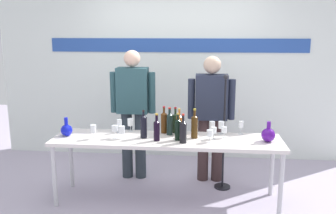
% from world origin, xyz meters
% --- Properties ---
extents(ground_plane, '(10.00, 10.00, 0.00)m').
position_xyz_m(ground_plane, '(0.00, 0.00, 0.00)').
color(ground_plane, '#B6ABC1').
extents(back_wall, '(5.43, 0.11, 3.00)m').
position_xyz_m(back_wall, '(0.00, 1.58, 1.50)').
color(back_wall, white).
rests_on(back_wall, ground).
extents(display_table, '(2.56, 0.62, 0.74)m').
position_xyz_m(display_table, '(0.00, 0.00, 0.69)').
color(display_table, silver).
rests_on(display_table, ground).
extents(decanter_blue_left, '(0.13, 0.13, 0.22)m').
position_xyz_m(decanter_blue_left, '(-1.15, -0.01, 0.82)').
color(decanter_blue_left, '#1019C0').
rests_on(decanter_blue_left, display_table).
extents(decanter_blue_right, '(0.15, 0.15, 0.22)m').
position_xyz_m(decanter_blue_right, '(1.11, -0.01, 0.82)').
color(decanter_blue_right, '#4F128E').
rests_on(decanter_blue_right, display_table).
extents(presenter_left, '(0.58, 0.22, 1.68)m').
position_xyz_m(presenter_left, '(-0.50, 0.64, 0.96)').
color(presenter_left, '#2A333A').
rests_on(presenter_left, ground).
extents(presenter_right, '(0.59, 0.22, 1.62)m').
position_xyz_m(presenter_right, '(0.50, 0.64, 0.92)').
color(presenter_right, '#3C292A').
rests_on(presenter_right, ground).
extents(wine_bottle_0, '(0.06, 0.06, 0.31)m').
position_xyz_m(wine_bottle_0, '(0.13, 0.15, 0.87)').
color(wine_bottle_0, '#CA6625').
rests_on(wine_bottle_0, display_table).
extents(wine_bottle_1, '(0.08, 0.08, 0.32)m').
position_xyz_m(wine_bottle_1, '(0.19, -0.14, 0.88)').
color(wine_bottle_1, black).
rests_on(wine_bottle_1, display_table).
extents(wine_bottle_2, '(0.07, 0.07, 0.30)m').
position_xyz_m(wine_bottle_2, '(-0.10, -0.09, 0.87)').
color(wine_bottle_2, black).
rests_on(wine_bottle_2, display_table).
extents(wine_bottle_3, '(0.07, 0.07, 0.32)m').
position_xyz_m(wine_bottle_3, '(-0.26, -0.00, 0.88)').
color(wine_bottle_3, black).
rests_on(wine_bottle_3, display_table).
extents(wine_bottle_4, '(0.07, 0.07, 0.31)m').
position_xyz_m(wine_bottle_4, '(0.08, 0.25, 0.87)').
color(wine_bottle_4, '#233820').
rests_on(wine_bottle_4, display_table).
extents(wine_bottle_5, '(0.07, 0.07, 0.32)m').
position_xyz_m(wine_bottle_5, '(0.02, 0.15, 0.88)').
color(wine_bottle_5, black).
rests_on(wine_bottle_5, display_table).
extents(wine_bottle_6, '(0.07, 0.07, 0.34)m').
position_xyz_m(wine_bottle_6, '(0.31, 0.05, 0.89)').
color(wine_bottle_6, '#432A0D').
rests_on(wine_bottle_6, display_table).
extents(wine_bottle_7, '(0.07, 0.07, 0.30)m').
position_xyz_m(wine_bottle_7, '(0.13, -0.05, 0.87)').
color(wine_bottle_7, black).
rests_on(wine_bottle_7, display_table).
extents(wine_bottle_8, '(0.07, 0.07, 0.32)m').
position_xyz_m(wine_bottle_8, '(-0.05, 0.22, 0.88)').
color(wine_bottle_8, '#552E0F').
rests_on(wine_bottle_8, display_table).
extents(wine_glass_left_0, '(0.07, 0.07, 0.15)m').
position_xyz_m(wine_glass_left_0, '(-0.46, 0.25, 0.85)').
color(wine_glass_left_0, white).
rests_on(wine_glass_left_0, display_table).
extents(wine_glass_left_1, '(0.07, 0.07, 0.15)m').
position_xyz_m(wine_glass_left_1, '(-0.58, -0.04, 0.85)').
color(wine_glass_left_1, white).
rests_on(wine_glass_left_1, display_table).
extents(wine_glass_left_2, '(0.07, 0.07, 0.14)m').
position_xyz_m(wine_glass_left_2, '(-0.50, -0.06, 0.84)').
color(wine_glass_left_2, white).
rests_on(wine_glass_left_2, display_table).
extents(wine_glass_left_3, '(0.06, 0.06, 0.16)m').
position_xyz_m(wine_glass_left_3, '(-0.58, 0.19, 0.86)').
color(wine_glass_left_3, white).
rests_on(wine_glass_left_3, display_table).
extents(wine_glass_left_4, '(0.06, 0.06, 0.16)m').
position_xyz_m(wine_glass_left_4, '(-0.81, -0.09, 0.86)').
color(wine_glass_left_4, white).
rests_on(wine_glass_left_4, display_table).
extents(wine_glass_right_0, '(0.06, 0.06, 0.14)m').
position_xyz_m(wine_glass_right_0, '(0.52, 0.03, 0.84)').
color(wine_glass_right_0, white).
rests_on(wine_glass_right_0, display_table).
extents(wine_glass_right_1, '(0.07, 0.07, 0.14)m').
position_xyz_m(wine_glass_right_1, '(0.47, -0.09, 0.84)').
color(wine_glass_right_1, white).
rests_on(wine_glass_right_1, display_table).
extents(wine_glass_right_2, '(0.06, 0.06, 0.15)m').
position_xyz_m(wine_glass_right_2, '(0.51, 0.23, 0.85)').
color(wine_glass_right_2, white).
rests_on(wine_glass_right_2, display_table).
extents(wine_glass_right_3, '(0.06, 0.06, 0.16)m').
position_xyz_m(wine_glass_right_3, '(0.84, 0.25, 0.85)').
color(wine_glass_right_3, white).
rests_on(wine_glass_right_3, display_table).
extents(wine_glass_right_4, '(0.06, 0.06, 0.13)m').
position_xyz_m(wine_glass_right_4, '(0.64, 0.08, 0.83)').
color(wine_glass_right_4, white).
rests_on(wine_glass_right_4, display_table).
extents(wine_glass_right_5, '(0.07, 0.07, 0.15)m').
position_xyz_m(wine_glass_right_5, '(0.61, 0.24, 0.85)').
color(wine_glass_right_5, white).
rests_on(wine_glass_right_5, display_table).
extents(microphone_stand, '(0.20, 0.20, 1.42)m').
position_xyz_m(microphone_stand, '(0.66, 0.41, 0.47)').
color(microphone_stand, black).
rests_on(microphone_stand, ground).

